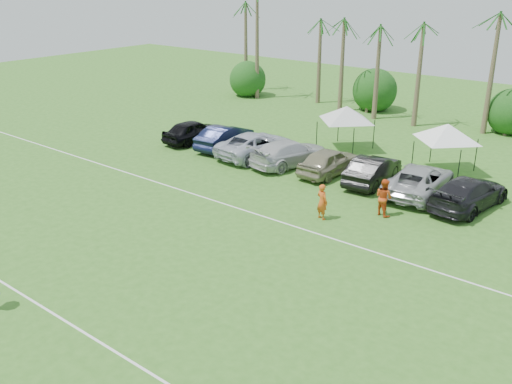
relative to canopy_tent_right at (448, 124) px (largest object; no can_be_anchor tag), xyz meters
The scene contains 22 objects.
field_lines 19.69m from the canopy_tent_right, 106.63° to the right, with size 80.00×12.10×0.01m.
palm_tree_0 30.13m from the canopy_tent_right, 157.58° to the left, with size 2.40×2.40×8.90m.
palm_tree_1 25.80m from the canopy_tent_right, 153.25° to the left, with size 2.40×2.40×9.90m.
palm_tree_2 21.79m from the canopy_tent_right, 147.08° to the left, with size 2.40×2.40×10.90m.
palm_tree_4 15.48m from the canopy_tent_right, 130.07° to the left, with size 2.40×2.40×8.90m.
palm_tree_5 13.69m from the canopy_tent_right, 116.08° to the left, with size 2.40×2.40×9.90m.
palm_tree_6 12.99m from the canopy_tent_right, 97.84° to the left, with size 2.40×2.40×10.90m.
bush_tree_0 27.54m from the canopy_tent_right, 153.27° to the left, with size 4.00×4.00×4.00m.
bush_tree_1 16.99m from the canopy_tent_right, 133.07° to the left, with size 4.00×4.00×4.00m.
bush_tree_2 12.45m from the canopy_tent_right, 87.99° to the left, with size 4.00×4.00×4.00m.
sideline_player_a 11.38m from the canopy_tent_right, 100.67° to the right, with size 0.69×0.45×1.90m, color #D85218.
sideline_player_b 8.82m from the canopy_tent_right, 88.93° to the right, with size 0.97×0.75×1.99m, color #D34917.
canopy_tent_left 7.37m from the canopy_tent_right, behind, with size 4.51×4.51×3.65m.
canopy_tent_right is the anchor object (origin of this frame).
parked_car_0 17.97m from the canopy_tent_right, 163.60° to the right, with size 1.98×4.93×1.68m, color black.
parked_car_1 15.15m from the canopy_tent_right, 161.34° to the right, with size 1.78×5.10×1.68m, color black.
parked_car_2 12.51m from the canopy_tent_right, 156.54° to the right, with size 2.79×6.05×1.68m, color silver.
parked_car_3 9.99m from the canopy_tent_right, 149.46° to the right, with size 2.35×5.79×1.68m, color silver.
parked_car_4 7.65m from the canopy_tent_right, 138.45° to the right, with size 1.98×4.93×1.68m, color gray.
parked_car_5 5.76m from the canopy_tent_right, 118.93° to the right, with size 1.78×5.10×1.68m, color black.
parked_car_6 5.14m from the canopy_tent_right, 85.56° to the right, with size 2.79×6.05×1.68m, color #A8AAAC.
parked_car_7 6.23m from the canopy_tent_right, 55.67° to the right, with size 2.35×5.79×1.68m, color black.
Camera 1 is at (17.66, -7.43, 12.00)m, focal length 40.00 mm.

